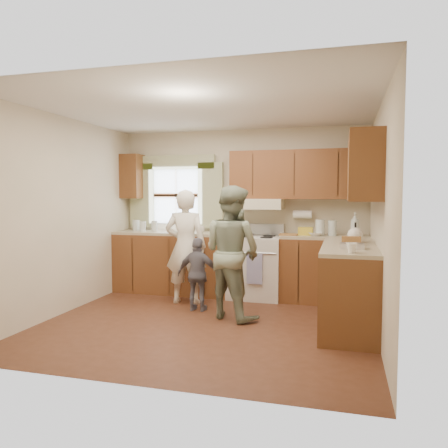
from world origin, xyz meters
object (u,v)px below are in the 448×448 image
(woman_left, at_px, (186,247))
(child, at_px, (198,274))
(woman_right, at_px, (232,252))
(stove, at_px, (256,266))

(woman_left, xyz_separation_m, child, (0.30, -0.34, -0.31))
(woman_left, relative_size, woman_right, 0.98)
(stove, relative_size, woman_right, 0.66)
(woman_right, bearing_deg, woman_left, -5.33)
(stove, height_order, child, stove)
(woman_left, bearing_deg, child, 124.80)
(stove, bearing_deg, child, -122.08)
(woman_left, height_order, woman_right, woman_right)
(stove, distance_m, child, 1.09)
(woman_left, xyz_separation_m, woman_right, (0.80, -0.52, 0.02))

